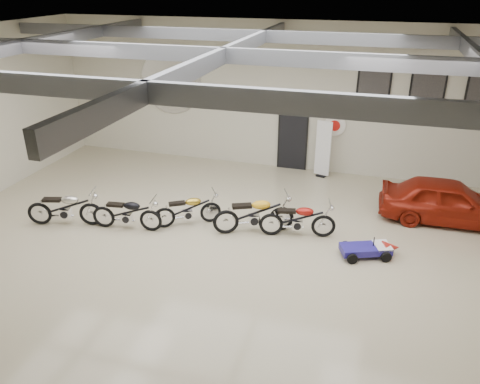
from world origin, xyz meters
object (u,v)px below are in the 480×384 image
(banner_stand, at_px, (323,150))
(motorcycle_red, at_px, (298,219))
(motorcycle_yellow, at_px, (254,213))
(vintage_car, at_px, (448,201))
(motorcycle_gold, at_px, (187,209))
(go_kart, at_px, (371,246))
(motorcycle_silver, at_px, (64,207))
(motorcycle_black, at_px, (126,213))

(banner_stand, bearing_deg, motorcycle_red, -76.33)
(motorcycle_yellow, xyz_separation_m, vintage_car, (4.97, 2.12, 0.06))
(motorcycle_gold, bearing_deg, go_kart, -33.94)
(motorcycle_silver, bearing_deg, motorcycle_black, -6.68)
(banner_stand, height_order, motorcycle_silver, banner_stand)
(motorcycle_yellow, bearing_deg, motorcycle_silver, 168.29)
(motorcycle_silver, bearing_deg, banner_stand, 25.58)
(motorcycle_silver, xyz_separation_m, motorcycle_black, (1.74, 0.26, -0.03))
(motorcycle_yellow, bearing_deg, banner_stand, 50.42)
(vintage_car, bearing_deg, banner_stand, 57.94)
(motorcycle_silver, height_order, go_kart, motorcycle_silver)
(banner_stand, relative_size, motorcycle_gold, 1.05)
(motorcycle_gold, height_order, motorcycle_red, motorcycle_red)
(motorcycle_red, bearing_deg, go_kart, -26.17)
(go_kart, xyz_separation_m, vintage_car, (1.92, 2.47, 0.35))
(motorcycle_black, bearing_deg, motorcycle_silver, -178.85)
(motorcycle_yellow, relative_size, vintage_car, 0.59)
(motorcycle_black, bearing_deg, motorcycle_gold, 17.67)
(motorcycle_red, bearing_deg, motorcycle_gold, 172.02)
(motorcycle_red, height_order, go_kart, motorcycle_red)
(motorcycle_black, relative_size, go_kart, 1.29)
(banner_stand, height_order, motorcycle_red, banner_stand)
(motorcycle_gold, bearing_deg, motorcycle_silver, 165.18)
(motorcycle_gold, xyz_separation_m, motorcycle_yellow, (1.84, 0.13, 0.08))
(motorcycle_gold, relative_size, go_kart, 1.24)
(motorcycle_yellow, distance_m, vintage_car, 5.40)
(motorcycle_gold, bearing_deg, banner_stand, 24.22)
(motorcycle_silver, xyz_separation_m, motorcycle_yellow, (5.04, 1.08, 0.02))
(motorcycle_silver, height_order, vintage_car, vintage_car)
(motorcycle_red, relative_size, go_kart, 1.32)
(motorcycle_silver, relative_size, go_kart, 1.38)
(vintage_car, bearing_deg, motorcycle_yellow, 111.83)
(banner_stand, height_order, vintage_car, banner_stand)
(motorcycle_silver, relative_size, motorcycle_yellow, 0.96)
(banner_stand, xyz_separation_m, motorcycle_silver, (-6.27, -5.43, -0.43))
(go_kart, bearing_deg, motorcycle_red, 144.63)
(motorcycle_black, distance_m, motorcycle_red, 4.55)
(motorcycle_red, bearing_deg, banner_stand, 76.33)
(go_kart, bearing_deg, motorcycle_gold, 155.66)
(motorcycle_black, height_order, motorcycle_red, motorcycle_red)
(vintage_car, bearing_deg, motorcycle_silver, 106.45)
(banner_stand, distance_m, go_kart, 5.08)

